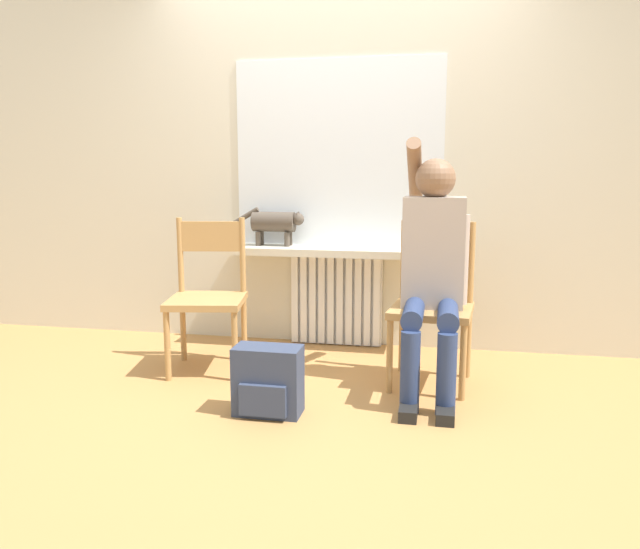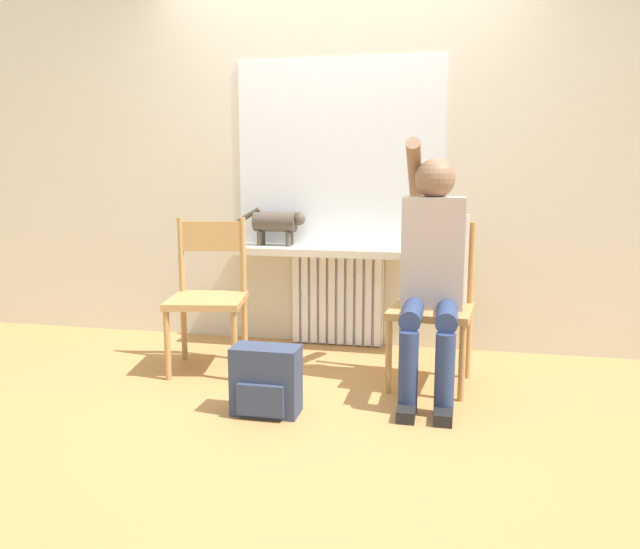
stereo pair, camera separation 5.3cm
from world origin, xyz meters
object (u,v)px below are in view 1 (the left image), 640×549
at_px(person, 433,263).
at_px(backpack, 268,381).
at_px(chair_left, 208,293).
at_px(chair_right, 433,302).
at_px(cat, 275,223).

bearing_deg(person, backpack, -145.91).
distance_m(chair_left, person, 1.38).
bearing_deg(person, chair_left, 175.24).
bearing_deg(person, chair_right, 88.08).
xyz_separation_m(cat, backpack, (0.30, -1.27, -0.69)).
relative_size(chair_right, person, 0.66).
xyz_separation_m(chair_left, person, (1.35, -0.11, 0.25)).
relative_size(chair_left, person, 0.66).
bearing_deg(chair_right, backpack, -134.97).
bearing_deg(cat, backpack, -76.55).
relative_size(chair_right, backpack, 2.66).
relative_size(person, cat, 2.71).
height_order(chair_left, backpack, chair_left).
xyz_separation_m(chair_left, cat, (0.26, 0.63, 0.39)).
relative_size(cat, backpack, 1.48).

